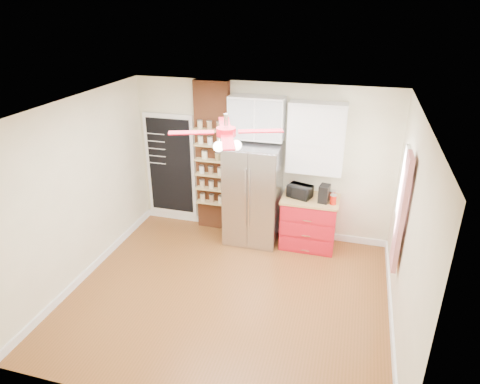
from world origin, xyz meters
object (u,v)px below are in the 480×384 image
(ceiling_fan, at_px, (226,132))
(canister_left, at_px, (333,200))
(pantry_jar_oats, at_px, (205,155))
(coffee_maker, at_px, (324,194))
(toaster_oven, at_px, (300,191))
(fridge, at_px, (253,194))
(red_cabinet, at_px, (309,222))

(ceiling_fan, relative_size, canister_left, 9.16)
(ceiling_fan, height_order, pantry_jar_oats, ceiling_fan)
(coffee_maker, bearing_deg, pantry_jar_oats, -176.01)
(ceiling_fan, bearing_deg, canister_left, 50.13)
(toaster_oven, distance_m, canister_left, 0.57)
(fridge, distance_m, pantry_jar_oats, 1.09)
(toaster_oven, bearing_deg, coffee_maker, 7.55)
(ceiling_fan, bearing_deg, fridge, 91.76)
(toaster_oven, bearing_deg, fridge, -158.78)
(fridge, bearing_deg, toaster_oven, 3.06)
(red_cabinet, relative_size, toaster_oven, 2.46)
(coffee_maker, bearing_deg, fridge, -171.96)
(ceiling_fan, bearing_deg, toaster_oven, 66.28)
(fridge, distance_m, ceiling_fan, 2.25)
(red_cabinet, height_order, ceiling_fan, ceiling_fan)
(coffee_maker, distance_m, canister_left, 0.17)
(fridge, xyz_separation_m, coffee_maker, (1.19, -0.03, 0.17))
(coffee_maker, bearing_deg, canister_left, -9.21)
(fridge, xyz_separation_m, red_cabinet, (0.97, 0.05, -0.42))
(toaster_oven, bearing_deg, canister_left, 5.23)
(fridge, bearing_deg, pantry_jar_oats, 169.16)
(ceiling_fan, xyz_separation_m, coffee_maker, (1.14, 1.60, -1.38))
(red_cabinet, bearing_deg, pantry_jar_oats, 176.20)
(red_cabinet, height_order, toaster_oven, toaster_oven)
(canister_left, relative_size, pantry_jar_oats, 1.14)
(coffee_maker, height_order, pantry_jar_oats, pantry_jar_oats)
(toaster_oven, height_order, canister_left, toaster_oven)
(ceiling_fan, xyz_separation_m, pantry_jar_oats, (-0.97, 1.81, -0.98))
(ceiling_fan, bearing_deg, pantry_jar_oats, 118.14)
(fridge, distance_m, canister_left, 1.35)
(fridge, height_order, coffee_maker, fridge)
(fridge, distance_m, coffee_maker, 1.20)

